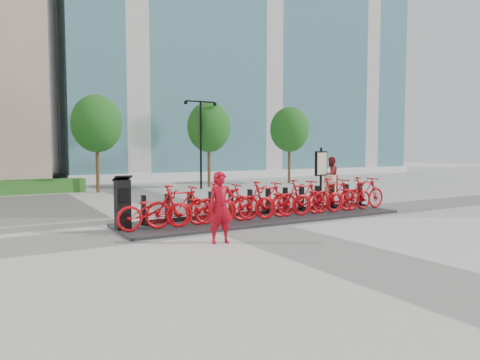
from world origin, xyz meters
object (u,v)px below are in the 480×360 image
kiosk (123,203)px  map_sign (321,166)px  pedestrian (331,175)px  construction_barrel (330,187)px  worker_red (221,208)px  bike_0 (154,210)px

kiosk → map_sign: bearing=13.3°
pedestrian → map_sign: map_sign is taller
construction_barrel → worker_red: bearing=-146.2°
bike_0 → map_sign: 9.16m
pedestrian → map_sign: bearing=34.2°
bike_0 → pedestrian: pedestrian is taller
worker_red → pedestrian: pedestrian is taller
construction_barrel → map_sign: (-1.20, -0.73, 1.01)m
bike_0 → construction_barrel: 10.49m
kiosk → construction_barrel: bearing=15.3°
bike_0 → worker_red: worker_red is taller
bike_0 → kiosk: size_ratio=1.38×
bike_0 → map_sign: (8.57, 3.10, 0.93)m
bike_0 → kiosk: (-0.72, 0.44, 0.17)m
kiosk → pedestrian: size_ratio=0.78×
kiosk → construction_barrel: kiosk is taller
bike_0 → worker_red: bearing=-156.0°
construction_barrel → map_sign: bearing=-148.5°
kiosk → pedestrian: (12.11, 5.10, 0.15)m
bike_0 → pedestrian: bearing=-64.0°
worker_red → construction_barrel: 10.64m
worker_red → map_sign: bearing=46.2°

